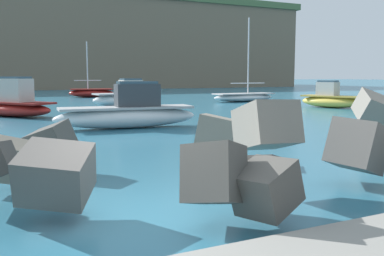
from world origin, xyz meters
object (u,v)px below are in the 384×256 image
boat_near_centre (12,104)px  boat_mid_right (91,93)px  boat_near_right (244,97)px  boat_near_left (129,113)px  mooring_buoy_middle (258,105)px  boat_far_centre (127,97)px  boat_far_left (331,99)px

boat_near_centre → boat_mid_right: (9.22, 19.75, -0.18)m
boat_near_right → boat_mid_right: boat_near_right is taller
boat_near_left → mooring_buoy_middle: bearing=31.4°
boat_near_centre → mooring_buoy_middle: boat_near_centre is taller
boat_near_left → boat_mid_right: 28.45m
boat_near_left → boat_near_right: 20.99m
boat_near_left → boat_far_centre: 13.26m
boat_near_left → boat_mid_right: (5.03, 28.00, -0.16)m
boat_far_left → mooring_buoy_middle: bearing=156.9°
mooring_buoy_middle → boat_near_centre: bearing=176.8°
boat_near_left → boat_near_right: bearing=43.2°
boat_near_centre → boat_mid_right: size_ratio=1.03×
boat_near_right → boat_mid_right: 17.09m
boat_near_centre → mooring_buoy_middle: 16.23m
boat_near_left → boat_near_centre: boat_near_centre is taller
boat_mid_right → boat_far_centre: bearing=-93.8°
boat_near_left → boat_mid_right: bearing=79.8°
boat_far_left → mooring_buoy_middle: (-4.84, 2.07, -0.40)m
boat_near_centre → mooring_buoy_middle: (16.20, -0.91, -0.46)m
boat_mid_right → mooring_buoy_middle: size_ratio=13.26×
boat_near_left → mooring_buoy_middle: (12.00, 7.34, -0.44)m
boat_near_centre → mooring_buoy_middle: size_ratio=13.69×
boat_near_left → boat_near_right: boat_near_right is taller
boat_far_centre → boat_near_right: bearing=8.6°
boat_near_left → mooring_buoy_middle: size_ratio=14.61×
boat_far_centre → boat_near_centre: bearing=-151.8°
boat_near_centre → boat_near_right: boat_near_right is taller
boat_near_right → boat_far_left: 9.22m
boat_near_centre → mooring_buoy_middle: bearing=-3.2°
boat_near_right → boat_far_left: boat_near_right is taller
boat_near_right → boat_near_centre: bearing=-162.6°
boat_near_centre → boat_mid_right: bearing=65.0°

